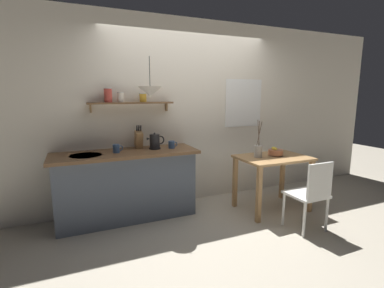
% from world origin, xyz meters
% --- Properties ---
extents(ground_plane, '(14.00, 14.00, 0.00)m').
position_xyz_m(ground_plane, '(0.00, 0.00, 0.00)').
color(ground_plane, '#BCB29E').
extents(back_wall, '(6.80, 0.11, 2.70)m').
position_xyz_m(back_wall, '(0.20, 0.65, 1.35)').
color(back_wall, silver).
rests_on(back_wall, ground_plane).
extents(kitchen_counter, '(1.83, 0.63, 0.90)m').
position_xyz_m(kitchen_counter, '(-1.00, 0.32, 0.46)').
color(kitchen_counter, slate).
rests_on(kitchen_counter, ground_plane).
extents(wall_shelf, '(1.12, 0.20, 0.31)m').
position_xyz_m(wall_shelf, '(-0.93, 0.49, 1.55)').
color(wall_shelf, brown).
extents(dining_table, '(0.97, 0.67, 0.77)m').
position_xyz_m(dining_table, '(0.95, -0.19, 0.64)').
color(dining_table, tan).
rests_on(dining_table, ground_plane).
extents(dining_chair_near, '(0.42, 0.41, 0.87)m').
position_xyz_m(dining_chair_near, '(0.94, -0.91, 0.49)').
color(dining_chair_near, white).
rests_on(dining_chair_near, ground_plane).
extents(fruit_bowl, '(0.21, 0.21, 0.13)m').
position_xyz_m(fruit_bowl, '(1.02, -0.15, 0.82)').
color(fruit_bowl, '#BC704C').
rests_on(fruit_bowl, dining_table).
extents(twig_vase, '(0.11, 0.11, 0.52)m').
position_xyz_m(twig_vase, '(0.73, -0.13, 0.86)').
color(twig_vase, '#B7B2A8').
rests_on(twig_vase, dining_table).
extents(electric_kettle, '(0.24, 0.16, 0.22)m').
position_xyz_m(electric_kettle, '(-0.60, 0.34, 1.00)').
color(electric_kettle, black).
rests_on(electric_kettle, kitchen_counter).
extents(knife_block, '(0.09, 0.18, 0.32)m').
position_xyz_m(knife_block, '(-0.79, 0.47, 1.03)').
color(knife_block, tan).
rests_on(knife_block, kitchen_counter).
extents(coffee_mug_by_sink, '(0.13, 0.08, 0.11)m').
position_xyz_m(coffee_mug_by_sink, '(-1.12, 0.28, 0.96)').
color(coffee_mug_by_sink, '#3D5B89').
rests_on(coffee_mug_by_sink, kitchen_counter).
extents(coffee_mug_spare, '(0.13, 0.08, 0.10)m').
position_xyz_m(coffee_mug_spare, '(-0.38, 0.29, 0.96)').
color(coffee_mug_spare, '#3D5B89').
rests_on(coffee_mug_spare, kitchen_counter).
extents(pendant_lamp, '(0.30, 0.30, 0.49)m').
position_xyz_m(pendant_lamp, '(-0.69, 0.18, 1.66)').
color(pendant_lamp, black).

